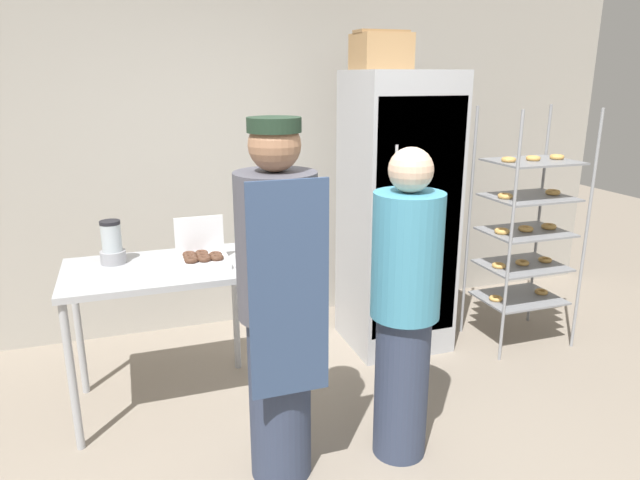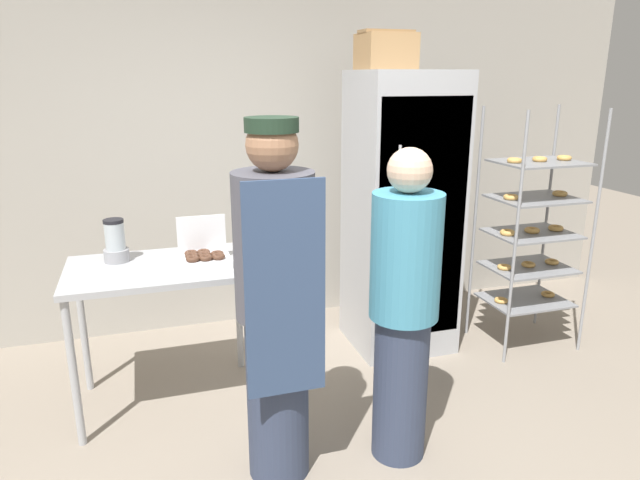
# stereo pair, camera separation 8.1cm
# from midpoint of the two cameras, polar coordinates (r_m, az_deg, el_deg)

# --- Properties ---
(back_wall) EXTENTS (6.40, 0.12, 2.70)m
(back_wall) POSITION_cam_midpoint_polar(r_m,az_deg,el_deg) (4.57, -5.37, 8.50)
(back_wall) COLOR #ADA89E
(back_wall) RESTS_ON ground_plane
(refrigerator) EXTENTS (0.69, 0.68, 1.99)m
(refrigerator) POSITION_cam_midpoint_polar(r_m,az_deg,el_deg) (4.14, 8.72, 2.54)
(refrigerator) COLOR #ADAFB5
(refrigerator) RESTS_ON ground_plane
(baking_rack) EXTENTS (0.66, 0.52, 1.75)m
(baking_rack) POSITION_cam_midpoint_polar(r_m,az_deg,el_deg) (4.41, 20.92, 0.77)
(baking_rack) COLOR #93969B
(baking_rack) RESTS_ON ground_plane
(prep_counter) EXTENTS (1.07, 0.69, 0.89)m
(prep_counter) POSITION_cam_midpoint_polar(r_m,az_deg,el_deg) (3.47, -14.90, -4.15)
(prep_counter) COLOR #ADAFB5
(prep_counter) RESTS_ON ground_plane
(donut_box) EXTENTS (0.29, 0.23, 0.27)m
(donut_box) POSITION_cam_midpoint_polar(r_m,az_deg,el_deg) (3.37, -10.84, -1.68)
(donut_box) COLOR white
(donut_box) RESTS_ON prep_counter
(blender_pitcher) EXTENTS (0.15, 0.15, 0.26)m
(blender_pitcher) POSITION_cam_midpoint_polar(r_m,az_deg,el_deg) (3.55, -19.17, -0.27)
(blender_pitcher) COLOR #99999E
(blender_pitcher) RESTS_ON prep_counter
(cardboard_storage_box) EXTENTS (0.35, 0.32, 0.25)m
(cardboard_storage_box) POSITION_cam_midpoint_polar(r_m,az_deg,el_deg) (4.03, 7.19, 18.27)
(cardboard_storage_box) COLOR #A87F51
(cardboard_storage_box) RESTS_ON refrigerator
(person_baker) EXTENTS (0.38, 0.40, 1.78)m
(person_baker) POSITION_cam_midpoint_polar(r_m,az_deg,el_deg) (2.70, -3.57, -6.25)
(person_baker) COLOR #333D56
(person_baker) RESTS_ON ground_plane
(person_customer) EXTENTS (0.35, 0.35, 1.64)m
(person_customer) POSITION_cam_midpoint_polar(r_m,az_deg,el_deg) (2.90, 9.16, -6.76)
(person_customer) COLOR #333D56
(person_customer) RESTS_ON ground_plane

